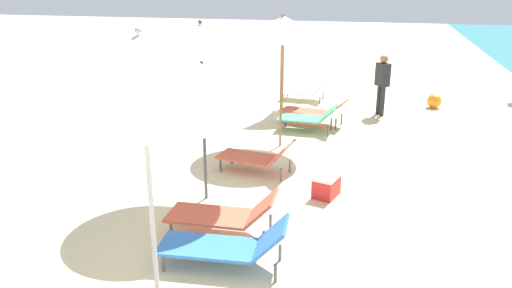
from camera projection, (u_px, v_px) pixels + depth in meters
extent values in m
cylinder|color=silver|center=(152.00, 218.00, 4.68)|extent=(0.05, 0.05, 2.25)
cone|color=white|center=(141.00, 70.00, 4.22)|extent=(2.32, 2.32, 0.61)
sphere|color=silver|center=(138.00, 30.00, 4.11)|extent=(0.06, 0.06, 0.06)
cube|color=blue|center=(208.00, 247.00, 5.87)|extent=(1.23, 0.66, 0.04)
cube|color=blue|center=(271.00, 237.00, 5.69)|extent=(0.43, 0.59, 0.39)
cylinder|color=#59595E|center=(163.00, 263.00, 5.78)|extent=(0.04, 0.04, 0.22)
cylinder|color=#59595E|center=(175.00, 243.00, 6.21)|extent=(0.04, 0.04, 0.22)
cylinder|color=#59595E|center=(275.00, 273.00, 5.57)|extent=(0.04, 0.04, 0.22)
cylinder|color=#59595E|center=(280.00, 252.00, 6.00)|extent=(0.04, 0.04, 0.22)
cylinder|color=#4C4C51|center=(204.00, 128.00, 7.37)|extent=(0.05, 0.05, 2.33)
cone|color=white|center=(201.00, 37.00, 6.93)|extent=(1.99, 1.99, 0.36)
sphere|color=#4C4C51|center=(200.00, 22.00, 6.87)|extent=(0.06, 0.06, 0.06)
cube|color=#D8593F|center=(247.00, 157.00, 8.77)|extent=(1.12, 0.72, 0.04)
cube|color=#D8593F|center=(282.00, 152.00, 8.46)|extent=(0.41, 0.60, 0.37)
cylinder|color=#59595E|center=(221.00, 165.00, 8.78)|extent=(0.04, 0.04, 0.24)
cylinder|color=#59595E|center=(232.00, 157.00, 9.17)|extent=(0.04, 0.04, 0.24)
cylinder|color=#59595E|center=(281.00, 175.00, 8.34)|extent=(0.04, 0.04, 0.24)
cylinder|color=#59595E|center=(290.00, 166.00, 8.74)|extent=(0.04, 0.04, 0.24)
cube|color=#D8593F|center=(209.00, 216.00, 6.57)|extent=(1.14, 0.64, 0.04)
cube|color=#D8593F|center=(262.00, 208.00, 6.37)|extent=(0.39, 0.60, 0.37)
cylinder|color=#59595E|center=(171.00, 231.00, 6.48)|extent=(0.04, 0.04, 0.26)
cylinder|color=#59595E|center=(184.00, 214.00, 6.93)|extent=(0.04, 0.04, 0.26)
cylinder|color=#59595E|center=(264.00, 240.00, 6.24)|extent=(0.04, 0.04, 0.26)
cylinder|color=#59595E|center=(270.00, 223.00, 6.69)|extent=(0.04, 0.04, 0.26)
cylinder|color=olive|center=(281.00, 94.00, 9.81)|extent=(0.05, 0.05, 2.20)
cone|color=white|center=(282.00, 28.00, 9.40)|extent=(1.98, 1.98, 0.40)
sphere|color=olive|center=(282.00, 15.00, 9.32)|extent=(0.06, 0.06, 0.06)
cube|color=#4CA572|center=(300.00, 118.00, 11.10)|extent=(0.99, 0.65, 0.04)
cube|color=#4CA572|center=(328.00, 113.00, 10.89)|extent=(0.34, 0.64, 0.32)
cylinder|color=#59595E|center=(281.00, 127.00, 11.01)|extent=(0.04, 0.04, 0.27)
cylinder|color=#59595E|center=(286.00, 120.00, 11.49)|extent=(0.04, 0.04, 0.27)
cylinder|color=#59595E|center=(328.00, 130.00, 10.74)|extent=(0.04, 0.04, 0.27)
cylinder|color=#59595E|center=(331.00, 124.00, 11.22)|extent=(0.04, 0.04, 0.27)
cylinder|color=olive|center=(283.00, 72.00, 12.76)|extent=(0.05, 0.05, 1.95)
cone|color=white|center=(284.00, 25.00, 12.37)|extent=(1.86, 1.86, 0.46)
sphere|color=olive|center=(284.00, 15.00, 12.28)|extent=(0.06, 0.06, 0.06)
cube|color=white|center=(298.00, 93.00, 13.92)|extent=(0.99, 0.69, 0.04)
cube|color=white|center=(320.00, 88.00, 13.70)|extent=(0.32, 0.66, 0.35)
cylinder|color=#59595E|center=(283.00, 98.00, 13.82)|extent=(0.04, 0.04, 0.20)
cylinder|color=#59595E|center=(287.00, 94.00, 14.31)|extent=(0.04, 0.04, 0.20)
cylinder|color=#59595E|center=(320.00, 100.00, 13.53)|extent=(0.04, 0.04, 0.20)
cylinder|color=#59595E|center=(323.00, 96.00, 14.03)|extent=(0.04, 0.04, 0.20)
cube|color=#D8593F|center=(305.00, 111.00, 11.69)|extent=(1.25, 0.78, 0.04)
cube|color=#D8593F|center=(337.00, 108.00, 11.32)|extent=(0.51, 0.63, 0.35)
cylinder|color=#59595E|center=(283.00, 117.00, 11.74)|extent=(0.04, 0.04, 0.26)
cylinder|color=#59595E|center=(290.00, 113.00, 12.14)|extent=(0.04, 0.04, 0.26)
cylinder|color=#59595E|center=(336.00, 124.00, 11.21)|extent=(0.04, 0.04, 0.26)
cylinder|color=#59595E|center=(341.00, 119.00, 11.60)|extent=(0.04, 0.04, 0.26)
cylinder|color=#262628|center=(379.00, 100.00, 12.41)|extent=(0.11, 0.11, 0.76)
cylinder|color=#262628|center=(382.00, 101.00, 12.25)|extent=(0.11, 0.11, 0.76)
cube|color=#262628|center=(383.00, 75.00, 12.12)|extent=(0.38, 0.42, 0.57)
sphere|color=#9E704C|center=(384.00, 59.00, 11.99)|extent=(0.20, 0.20, 0.20)
cylinder|color=silver|center=(157.00, 87.00, 13.55)|extent=(0.11, 0.11, 0.87)
cylinder|color=silver|center=(153.00, 87.00, 13.65)|extent=(0.11, 0.11, 0.87)
cube|color=#D8334C|center=(154.00, 60.00, 13.36)|extent=(0.42, 0.35, 0.65)
sphere|color=beige|center=(152.00, 43.00, 13.21)|extent=(0.23, 0.23, 0.23)
cube|color=red|center=(326.00, 187.00, 7.77)|extent=(0.44, 0.53, 0.31)
cube|color=white|center=(327.00, 177.00, 7.72)|extent=(0.44, 0.54, 0.05)
sphere|color=orange|center=(434.00, 101.00, 13.07)|extent=(0.38, 0.38, 0.38)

